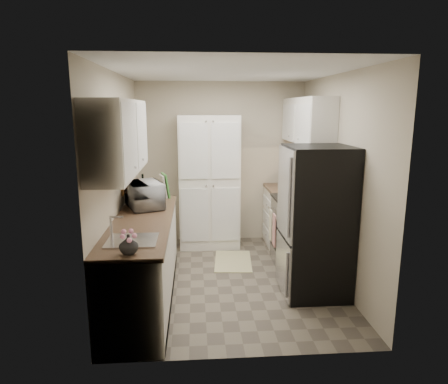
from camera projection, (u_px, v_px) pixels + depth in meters
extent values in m
plane|color=#665B4C|center=(230.00, 279.00, 4.99)|extent=(3.20, 3.20, 0.00)
cube|color=#B2A690|center=(221.00, 163.00, 6.29)|extent=(2.60, 0.04, 2.50)
cube|color=#B2A690|center=(248.00, 217.00, 3.17)|extent=(2.60, 0.04, 2.50)
cube|color=#B2A690|center=(119.00, 183.00, 4.64)|extent=(0.04, 3.20, 2.50)
cube|color=#B2A690|center=(337.00, 180.00, 4.83)|extent=(0.04, 3.20, 2.50)
cube|color=white|center=(230.00, 72.00, 4.47)|extent=(2.60, 3.20, 0.04)
cube|color=silver|center=(119.00, 137.00, 3.80)|extent=(0.33, 1.60, 0.70)
cube|color=silver|center=(307.00, 124.00, 5.48)|extent=(0.33, 1.55, 0.58)
cube|color=#99999E|center=(310.00, 154.00, 5.14)|extent=(0.45, 0.76, 0.13)
cube|color=#B7B7BC|center=(132.00, 241.00, 3.61)|extent=(0.45, 0.40, 0.02)
cube|color=brown|center=(123.00, 185.00, 4.85)|extent=(0.02, 0.22, 0.22)
cube|color=silver|center=(209.00, 182.00, 6.05)|extent=(0.90, 0.55, 2.00)
cube|color=silver|center=(144.00, 261.00, 4.41)|extent=(0.60, 2.30, 0.88)
cube|color=brown|center=(142.00, 221.00, 4.32)|extent=(0.63, 2.33, 0.04)
cube|color=silver|center=(287.00, 218.00, 6.13)|extent=(0.60, 0.80, 0.88)
cube|color=brown|center=(288.00, 189.00, 6.04)|extent=(0.63, 0.83, 0.04)
cube|color=#B7B7BC|center=(299.00, 234.00, 5.35)|extent=(0.64, 0.76, 0.90)
cube|color=black|center=(301.00, 200.00, 5.25)|extent=(0.66, 0.78, 0.03)
cube|color=black|center=(322.00, 192.00, 5.25)|extent=(0.06, 0.76, 0.22)
cube|color=tan|center=(274.00, 230.00, 5.17)|extent=(0.01, 0.16, 0.42)
cube|color=beige|center=(271.00, 225.00, 5.40)|extent=(0.01, 0.16, 0.42)
cube|color=#B7B7BC|center=(316.00, 222.00, 4.48)|extent=(0.70, 0.72, 1.70)
imported|color=silver|center=(145.00, 195.00, 4.81)|extent=(0.56, 0.66, 0.31)
cylinder|color=black|center=(143.00, 189.00, 5.13)|extent=(0.08, 0.08, 0.32)
imported|color=white|center=(129.00, 244.00, 3.28)|extent=(0.20, 0.20, 0.17)
cube|color=#3F8E37|center=(166.00, 185.00, 5.38)|extent=(0.10, 0.25, 0.32)
cube|color=#B7B7BC|center=(293.00, 178.00, 6.11)|extent=(0.46, 0.52, 0.25)
cube|color=beige|center=(233.00, 261.00, 5.57)|extent=(0.56, 0.84, 0.01)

